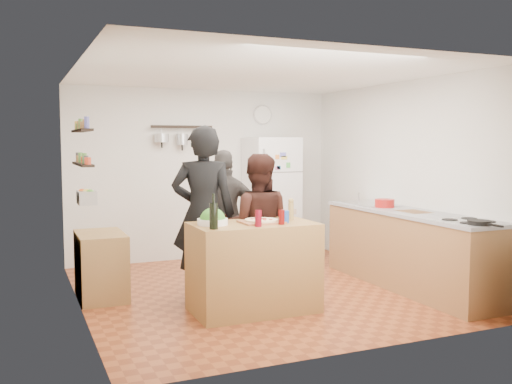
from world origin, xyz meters
name	(u,v)px	position (x,y,z in m)	size (l,w,h in m)	color
room_shell	(247,182)	(0.00, 0.39, 1.25)	(4.20, 4.20, 4.20)	brown
prep_island	(253,267)	(-0.37, -0.71, 0.46)	(1.25, 0.72, 0.91)	olive
pizza_board	(261,222)	(-0.29, -0.73, 0.92)	(0.42, 0.34, 0.02)	#9A5838
pizza	(261,220)	(-0.29, -0.73, 0.94)	(0.34, 0.34, 0.02)	beige
salad_bowl	(213,222)	(-0.79, -0.66, 0.94)	(0.31, 0.31, 0.06)	white
wine_bottle	(214,216)	(-0.87, -0.93, 1.03)	(0.08, 0.08, 0.25)	black
wine_glass_near	(258,218)	(-0.42, -0.95, 0.99)	(0.07, 0.07, 0.16)	#620814
wine_glass_far	(282,217)	(-0.15, -0.91, 0.98)	(0.06, 0.06, 0.15)	#580807
pepper_mill	(291,211)	(0.08, -0.66, 1.00)	(0.06, 0.06, 0.19)	olive
salt_canister	(285,217)	(-0.07, -0.83, 0.97)	(0.08, 0.08, 0.13)	#1C459C
person_left	(203,214)	(-0.71, -0.11, 0.95)	(0.70, 0.46, 1.91)	black
person_center	(257,226)	(-0.13, -0.25, 0.80)	(0.78, 0.61, 1.60)	black
person_back	(225,218)	(-0.28, 0.39, 0.82)	(0.96, 0.40, 1.64)	#322F2D
counter_run	(409,250)	(1.70, -0.55, 0.45)	(0.63, 2.63, 0.90)	#9E7042
stove_top	(468,222)	(1.70, -1.50, 0.91)	(0.60, 0.62, 0.02)	white
skillet	(479,223)	(1.60, -1.75, 0.94)	(0.23, 0.23, 0.04)	black
sink	(369,204)	(1.70, 0.30, 0.92)	(0.50, 0.80, 0.03)	silver
cutting_board	(414,212)	(1.70, -0.63, 0.91)	(0.30, 0.40, 0.02)	brown
red_bowl	(385,203)	(1.65, -0.12, 0.97)	(0.24, 0.24, 0.10)	#A81513
fridge	(271,198)	(0.95, 1.75, 0.90)	(0.70, 0.68, 1.80)	white
wall_clock	(263,115)	(0.95, 2.08, 2.15)	(0.30, 0.30, 0.03)	silver
spice_shelf_lower	(83,164)	(-1.93, 0.20, 1.50)	(0.12, 1.00, 0.03)	black
spice_shelf_upper	(82,131)	(-1.93, 0.20, 1.85)	(0.12, 1.00, 0.03)	black
produce_basket	(86,197)	(-1.90, 0.20, 1.15)	(0.18, 0.35, 0.14)	silver
side_table	(101,266)	(-1.74, 0.41, 0.36)	(0.50, 0.80, 0.73)	#A17E43
pot_rack	(182,127)	(-0.35, 2.00, 1.95)	(0.90, 0.04, 0.04)	black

